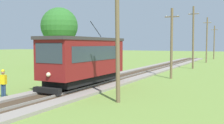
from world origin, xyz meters
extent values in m
cube|color=maroon|center=(0.00, 15.30, 2.30)|extent=(2.50, 8.00, 2.60)
cube|color=#383333|center=(0.00, 15.30, 3.71)|extent=(2.60, 8.32, 0.22)
cube|color=black|center=(0.00, 15.30, 0.72)|extent=(2.10, 7.04, 0.44)
cube|color=#2D3842|center=(0.00, 11.28, 2.77)|extent=(2.10, 0.03, 1.25)
cube|color=#2D3842|center=(1.26, 15.30, 2.66)|extent=(0.02, 6.72, 1.04)
sphere|color=#F4EAB2|center=(0.00, 11.24, 1.45)|extent=(0.28, 0.28, 0.28)
cylinder|color=black|center=(0.00, 16.90, 4.52)|extent=(0.05, 1.67, 1.19)
cube|color=black|center=(0.00, 11.10, 0.50)|extent=(2.00, 0.36, 0.32)
cylinder|color=black|center=(0.00, 13.06, 0.72)|extent=(1.54, 0.80, 0.80)
cylinder|color=black|center=(0.00, 17.54, 0.72)|extent=(1.54, 0.80, 0.80)
cylinder|color=brown|center=(4.35, 12.01, 3.75)|extent=(0.24, 0.45, 7.50)
cylinder|color=brown|center=(4.35, 23.73, 3.38)|extent=(0.24, 0.26, 6.75)
cube|color=brown|center=(4.35, 23.73, 5.94)|extent=(1.40, 0.10, 0.10)
cylinder|color=silver|center=(3.80, 23.73, 6.04)|extent=(0.08, 0.08, 0.10)
cylinder|color=silver|center=(4.90, 23.73, 6.04)|extent=(0.08, 0.08, 0.10)
cylinder|color=brown|center=(4.35, 34.93, 4.18)|extent=(0.24, 0.63, 8.37)
cube|color=brown|center=(4.35, 34.93, 7.36)|extent=(1.40, 0.10, 0.10)
cylinder|color=silver|center=(3.80, 34.93, 7.46)|extent=(0.08, 0.08, 0.10)
cylinder|color=silver|center=(4.90, 34.93, 7.46)|extent=(0.08, 0.08, 0.10)
cylinder|color=brown|center=(4.35, 48.32, 4.08)|extent=(0.24, 0.37, 8.17)
cube|color=brown|center=(4.35, 48.32, 7.19)|extent=(1.40, 0.10, 0.10)
cylinder|color=silver|center=(3.80, 48.32, 7.29)|extent=(0.08, 0.08, 0.10)
cylinder|color=silver|center=(4.90, 48.32, 7.29)|extent=(0.08, 0.08, 0.10)
cylinder|color=brown|center=(4.35, 60.23, 3.71)|extent=(0.24, 0.31, 7.42)
cube|color=brown|center=(4.35, 60.23, 6.53)|extent=(1.40, 0.10, 0.10)
cylinder|color=silver|center=(3.80, 60.23, 6.63)|extent=(0.08, 0.08, 0.10)
cylinder|color=silver|center=(4.90, 60.23, 6.63)|extent=(0.08, 0.08, 0.10)
cone|color=#9E998E|center=(-4.35, 21.24, 0.44)|extent=(2.40, 2.40, 0.89)
cylinder|color=navy|center=(-2.38, 9.94, 0.43)|extent=(0.15, 0.15, 0.86)
cylinder|color=navy|center=(-2.53, 9.90, 0.43)|extent=(0.15, 0.15, 0.86)
cube|color=yellow|center=(-2.46, 9.92, 1.15)|extent=(0.43, 0.33, 0.58)
sphere|color=#936B51|center=(-2.46, 9.92, 1.58)|extent=(0.22, 0.22, 0.22)
sphere|color=yellow|center=(-2.46, 9.92, 1.68)|extent=(0.21, 0.21, 0.21)
cylinder|color=#4C3823|center=(-13.24, 28.72, 1.98)|extent=(0.32, 0.32, 3.96)
sphere|color=#2D6B28|center=(-13.24, 28.72, 5.94)|extent=(5.29, 5.29, 5.29)
camera|label=1|loc=(10.76, -0.95, 3.31)|focal=41.46mm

